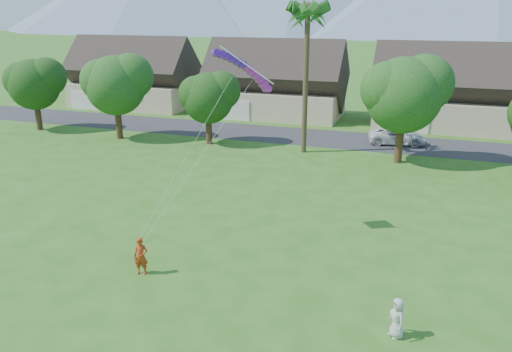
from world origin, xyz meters
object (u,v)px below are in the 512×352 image
at_px(kite_flyer, 141,256).
at_px(parked_car, 397,136).
at_px(watcher, 397,318).
at_px(parafoil_kite, 245,66).

distance_m(kite_flyer, parked_car, 30.26).
bearing_deg(watcher, kite_flyer, -130.96).
height_order(kite_flyer, parked_car, kite_flyer).
height_order(parked_car, parafoil_kite, parafoil_kite).
bearing_deg(parked_car, kite_flyer, 151.81).
bearing_deg(parafoil_kite, watcher, -64.70).
distance_m(kite_flyer, watcher, 11.64).
height_order(watcher, parked_car, watcher).
bearing_deg(kite_flyer, parked_car, 57.69).
xyz_separation_m(kite_flyer, parked_car, (9.53, 28.72, -0.19)).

